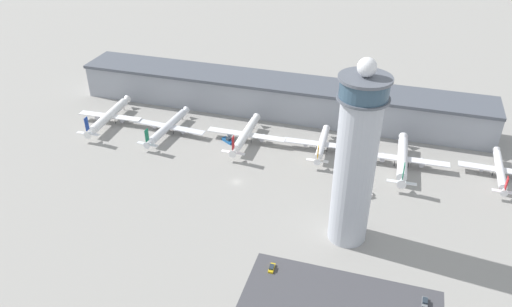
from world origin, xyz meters
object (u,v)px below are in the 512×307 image
airplane_gate_delta (322,144)px  service_truck_fuel (366,192)px  control_tower (355,160)px  airplane_gate_charlie (246,134)px  airplane_gate_bravo (168,127)px  airplane_gate_foxtrot (500,170)px  airplane_gate_alpha (109,116)px  airplane_gate_echo (402,159)px  car_red_hatchback (425,302)px  service_truck_catering (228,140)px  car_maroon_suv (272,268)px

airplane_gate_delta → service_truck_fuel: 37.66m
control_tower → airplane_gate_charlie: bearing=136.1°
airplane_gate_bravo → airplane_gate_charlie: (40.79, 2.84, 0.62)m
airplane_gate_charlie → airplane_gate_foxtrot: (117.27, 3.38, -0.62)m
airplane_gate_charlie → airplane_gate_alpha: bearing=-178.3°
airplane_gate_echo → airplane_gate_charlie: bearing=179.4°
airplane_gate_echo → car_red_hatchback: airplane_gate_echo is taller
airplane_gate_charlie → airplane_gate_delta: airplane_gate_charlie is taller
airplane_gate_echo → service_truck_fuel: 29.18m
airplane_gate_bravo → service_truck_fuel: bearing=-13.0°
airplane_gate_alpha → service_truck_fuel: airplane_gate_alpha is taller
airplane_gate_foxtrot → service_truck_catering: 125.91m
car_red_hatchback → control_tower: bearing=138.6°
airplane_gate_bravo → car_maroon_suv: (76.63, -78.13, -3.31)m
car_red_hatchback → airplane_gate_delta: bearing=120.5°
airplane_gate_echo → car_red_hatchback: size_ratio=9.51×
service_truck_catering → car_maroon_suv: bearing=-60.6°
airplane_gate_bravo → airplane_gate_foxtrot: (158.06, 6.23, -0.00)m
service_truck_catering → car_red_hatchback: (95.61, -79.00, -0.29)m
airplane_gate_delta → airplane_gate_foxtrot: bearing=1.0°
airplane_gate_alpha → airplane_gate_bravo: size_ratio=1.04×
control_tower → airplane_gate_charlie: (-58.17, 55.92, -29.51)m
airplane_gate_bravo → airplane_gate_delta: size_ratio=1.10×
airplane_gate_foxtrot → service_truck_fuel: size_ratio=5.62×
service_truck_fuel → airplane_gate_charlie: bearing=156.9°
airplane_gate_bravo → service_truck_fuel: size_ratio=6.27×
control_tower → airplane_gate_alpha: 146.77m
airplane_gate_delta → car_maroon_suv: airplane_gate_delta is taller
airplane_gate_alpha → airplane_gate_echo: (150.67, 1.42, 0.12)m
airplane_gate_alpha → airplane_gate_delta: (113.13, 4.24, -0.28)m
airplane_gate_delta → airplane_gate_alpha: bearing=-177.9°
control_tower → car_maroon_suv: size_ratio=15.51×
airplane_gate_alpha → airplane_gate_echo: size_ratio=1.02×
airplane_gate_foxtrot → service_truck_fuel: (-55.03, -29.97, -2.84)m
airplane_gate_echo → service_truck_fuel: size_ratio=6.45×
airplane_gate_charlie → service_truck_fuel: (62.24, -26.59, -3.46)m
control_tower → service_truck_catering: control_tower is taller
control_tower → car_red_hatchback: 51.01m
service_truck_catering → car_maroon_suv: 90.18m
airplane_gate_bravo → airplane_gate_alpha: bearing=179.0°
service_truck_fuel → car_maroon_suv: size_ratio=1.45×
car_maroon_suv → airplane_gate_foxtrot: bearing=46.0°
car_red_hatchback → car_maroon_suv: bearing=179.5°
airplane_gate_bravo → service_truck_catering: (32.32, 0.41, -2.94)m
service_truck_fuel → car_red_hatchback: size_ratio=1.47×
airplane_gate_alpha → car_red_hatchback: size_ratio=9.66×
airplane_gate_bravo → service_truck_catering: bearing=0.7°
airplane_gate_delta → car_maroon_suv: 83.07m
control_tower → airplane_gate_delta: 68.19m
airplane_gate_bravo → car_maroon_suv: airplane_gate_bravo is taller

